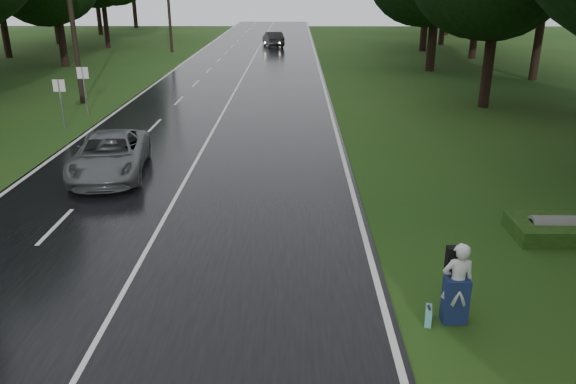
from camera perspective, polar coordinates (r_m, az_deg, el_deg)
name	(u,v)px	position (r m, az deg, el deg)	size (l,w,h in m)	color
ground	(142,261)	(14.63, -14.78, -6.84)	(160.00, 160.00, 0.00)	#234314
road	(230,101)	(33.36, -6.02, 9.25)	(12.00, 140.00, 0.04)	black
lane_center	(230,101)	(33.35, -6.02, 9.29)	(0.12, 140.00, 0.01)	silver
grey_car	(110,155)	(21.05, -17.81, 3.64)	(2.43, 5.27, 1.46)	#535758
far_car	(273,39)	(62.48, -1.54, 15.42)	(1.64, 4.70, 1.55)	black
hitchhiker	(457,286)	(11.94, 16.93, -9.17)	(0.66, 0.59, 1.79)	silver
suitcase	(428,315)	(12.10, 14.20, -12.18)	(0.13, 0.45, 0.32)	teal
culvert	(551,236)	(17.08, 25.37, -4.15)	(0.61, 0.61, 1.22)	slate
utility_pole_mid	(83,103)	(34.88, -20.28, 8.56)	(1.80, 0.28, 9.01)	black
utility_pole_far	(172,52)	(58.58, -11.81, 13.85)	(1.80, 0.28, 10.27)	black
road_sign_a	(65,129)	(28.94, -21.90, 6.05)	(0.56, 0.10, 2.35)	white
road_sign_b	(88,114)	(31.78, -19.84, 7.52)	(0.59, 0.10, 2.48)	white
tree_left_e	(66,67)	(50.96, -21.85, 11.86)	(8.14, 8.14, 12.72)	black
tree_left_f	(109,48)	(64.17, -17.94, 13.88)	(10.17, 10.17, 15.89)	black
tree_right_d	(483,107)	(33.53, 19.36, 8.22)	(8.85, 8.85, 13.84)	black
tree_right_e	(429,71)	(46.57, 14.31, 11.97)	(8.42, 8.42, 13.16)	black
tree_right_f	(422,51)	(60.08, 13.62, 13.88)	(10.44, 10.44, 16.31)	black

